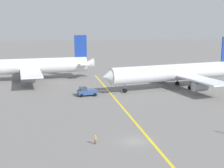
% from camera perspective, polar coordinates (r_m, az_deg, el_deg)
% --- Properties ---
extents(ground_plane, '(600.00, 600.00, 0.00)m').
position_cam_1_polar(ground_plane, '(56.12, 3.97, -10.11)').
color(ground_plane, slate).
extents(taxiway_stripe, '(4.67, 119.94, 0.01)m').
position_cam_1_polar(taxiway_stripe, '(65.83, 4.18, -6.87)').
color(taxiway_stripe, yellow).
rests_on(taxiway_stripe, ground).
extents(airliner_at_gate_left, '(49.85, 41.70, 15.47)m').
position_cam_1_polar(airliner_at_gate_left, '(114.80, -15.35, 3.00)').
color(airliner_at_gate_left, white).
rests_on(airliner_at_gate_left, ground).
extents(airliner_being_pushed, '(47.56, 38.46, 15.47)m').
position_cam_1_polar(airliner_being_pushed, '(100.20, 11.47, 2.01)').
color(airliner_being_pushed, white).
rests_on(airliner_being_pushed, ground).
extents(pushback_tug, '(8.49, 3.56, 2.84)m').
position_cam_1_polar(pushback_tug, '(88.85, -4.53, -1.35)').
color(pushback_tug, '#2D4C8C').
rests_on(pushback_tug, ground).
extents(ground_crew_marshaller_foreground, '(0.38, 0.45, 1.56)m').
position_cam_1_polar(ground_crew_marshaller_foreground, '(54.51, -2.98, -9.84)').
color(ground_crew_marshaller_foreground, '#4C4C51').
rests_on(ground_crew_marshaller_foreground, ground).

